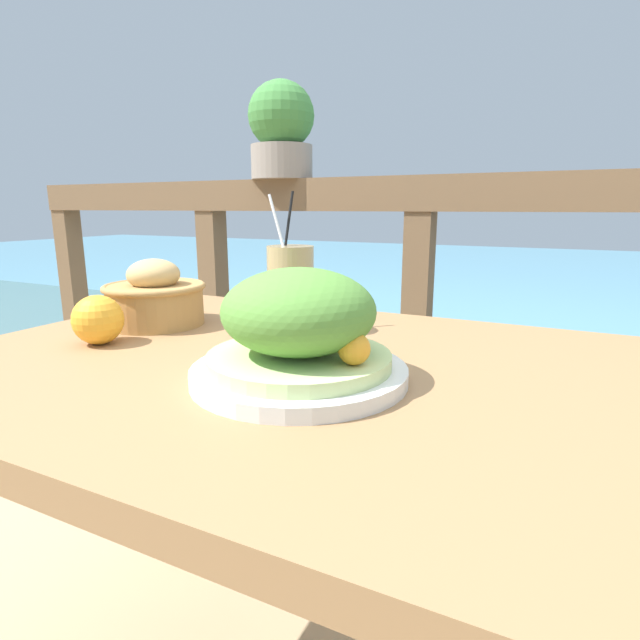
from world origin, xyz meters
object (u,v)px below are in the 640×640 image
at_px(drink_glass, 291,289).
at_px(bread_basket, 155,298).
at_px(salad_plate, 299,333).
at_px(potted_plant, 281,130).

height_order(drink_glass, bread_basket, drink_glass).
distance_m(salad_plate, potted_plant, 0.96).
bearing_deg(bread_basket, potted_plant, 95.48).
bearing_deg(potted_plant, drink_glass, -58.54).
height_order(bread_basket, potted_plant, potted_plant).
bearing_deg(bread_basket, drink_glass, 13.24).
bearing_deg(salad_plate, bread_basket, 158.22).
bearing_deg(salad_plate, drink_glass, 121.71).
relative_size(drink_glass, bread_basket, 1.31).
bearing_deg(potted_plant, salad_plate, -58.47).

